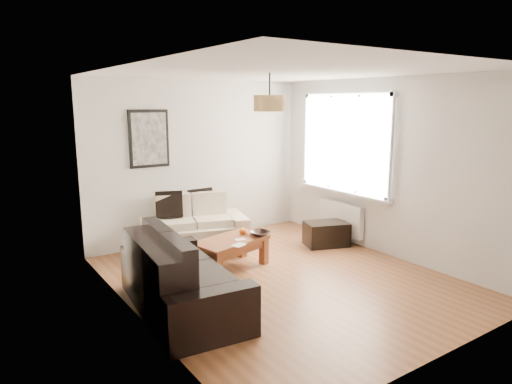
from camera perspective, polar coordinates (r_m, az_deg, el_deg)
floor at (r=6.02m, az=3.28°, el=-10.79°), size 4.50×4.50×0.00m
ceiling at (r=5.59m, az=3.58°, el=14.76°), size 3.80×4.50×0.00m
wall_back at (r=7.55m, az=-7.09°, el=3.86°), size 3.80×0.04×2.60m
wall_front at (r=4.15m, az=22.77°, el=-2.89°), size 3.80×0.04×2.60m
wall_left at (r=4.76m, az=-14.99°, el=-0.69°), size 0.04×4.50×2.60m
wall_right at (r=6.98m, az=15.89°, el=2.93°), size 0.04×4.50×2.60m
window_bay at (r=7.45m, az=11.08°, el=5.97°), size 0.14×1.90×1.60m
radiator at (r=7.62m, az=10.53°, el=-3.21°), size 0.10×0.90×0.52m
poster at (r=7.13m, az=-13.17°, el=6.47°), size 0.62×0.04×0.87m
pendant_shade at (r=5.82m, az=1.69°, el=10.99°), size 0.40×0.40×0.20m
loveseat_cream at (r=7.15m, az=-7.80°, el=-3.97°), size 1.76×1.28×0.79m
sofa_leather at (r=5.12m, az=-9.17°, el=-10.05°), size 1.11×1.97×0.82m
coffee_table at (r=6.32m, az=-3.17°, el=-7.66°), size 1.13×0.78×0.42m
ottoman at (r=7.38m, az=8.75°, el=-5.16°), size 0.77×0.63×0.38m
cushion_left at (r=7.12m, az=-10.77°, el=-1.53°), size 0.42×0.27×0.41m
cushion_right at (r=7.35m, az=-6.82°, el=-1.08°), size 0.39×0.13×0.39m
fruit_bowl at (r=6.38m, az=0.47°, el=-5.18°), size 0.30×0.30×0.07m
orange_a at (r=6.45m, az=-1.57°, el=-4.93°), size 0.11×0.11×0.08m
orange_b at (r=6.49m, az=-0.53°, el=-4.85°), size 0.07×0.07×0.06m
orange_c at (r=6.47m, az=-1.71°, el=-4.90°), size 0.12×0.12×0.09m
papers at (r=5.99m, az=-2.16°, el=-6.60°), size 0.22×0.19×0.01m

